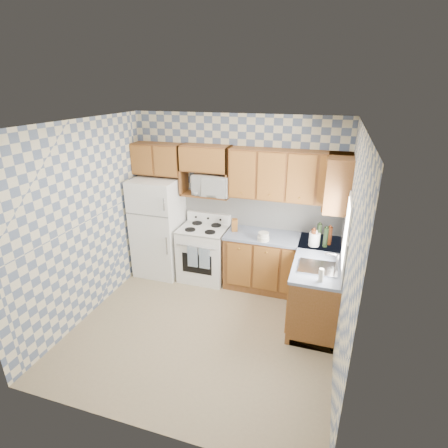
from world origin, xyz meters
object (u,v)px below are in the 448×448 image
(refrigerator, at_px, (159,227))
(electric_kettle, at_px, (314,239))
(stove_body, at_px, (204,253))
(microwave, at_px, (213,184))

(refrigerator, relative_size, electric_kettle, 8.52)
(refrigerator, bearing_deg, electric_kettle, -2.66)
(electric_kettle, bearing_deg, stove_body, 175.33)
(microwave, bearing_deg, electric_kettle, -9.20)
(refrigerator, xyz_separation_m, microwave, (0.92, 0.19, 0.78))
(refrigerator, xyz_separation_m, electric_kettle, (2.58, -0.12, 0.18))
(refrigerator, relative_size, stove_body, 1.87)
(refrigerator, height_order, stove_body, refrigerator)
(microwave, height_order, electric_kettle, microwave)
(refrigerator, relative_size, microwave, 2.80)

